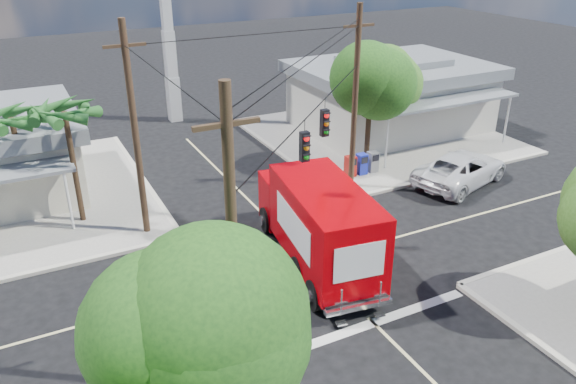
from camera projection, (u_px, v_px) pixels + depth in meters
ground at (311, 261)px, 22.21m from camera, size 120.00×120.00×0.00m
sidewalk_ne at (378, 136)px, 35.42m from camera, size 14.12×14.12×0.14m
road_markings at (330, 280)px, 21.02m from camera, size 32.00×32.00×0.01m
building_ne at (391, 94)px, 36.00m from camera, size 11.80×10.20×4.50m
radio_tower at (168, 36)px, 36.13m from camera, size 0.80×0.80×17.00m
tree_sw_front at (195, 341)px, 11.41m from camera, size 3.88×3.78×6.03m
tree_ne_front at (372, 84)px, 28.58m from camera, size 4.21×4.14×6.66m
tree_ne_back at (387, 80)px, 31.67m from camera, size 3.77×3.66×5.82m
palm_nw_front at (65, 114)px, 23.03m from camera, size 3.01×3.08×5.59m
palm_nw_back at (11, 119)px, 23.57m from camera, size 3.01×3.08×5.19m
utility_poles at (255, 144)px, 20.86m from camera, size 12.00×10.68×9.00m
vending_boxes at (362, 164)px, 29.58m from camera, size 1.90×0.50×1.10m
delivery_truck at (318, 223)px, 21.40m from camera, size 3.59×8.34×3.50m
parked_car at (461, 169)px, 28.69m from camera, size 6.35×4.24×1.62m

